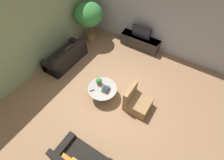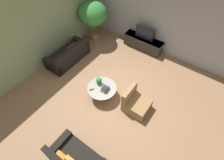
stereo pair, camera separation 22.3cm
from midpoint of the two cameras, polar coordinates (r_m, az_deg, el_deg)
ground_plane at (r=6.41m, az=-0.90°, el=-4.72°), size 24.00×24.00×0.00m
back_wall_stone at (r=7.62m, az=13.25°, el=19.54°), size 7.40×0.12×3.00m
side_wall_left at (r=7.27m, az=-23.04°, el=15.19°), size 0.12×7.40×3.00m
media_console at (r=8.16m, az=8.29°, el=12.20°), size 1.79×0.50×0.55m
television at (r=7.84m, az=8.73°, el=15.28°), size 0.85×0.13×0.56m
coffee_table at (r=6.14m, az=-4.15°, el=-3.47°), size 1.02×1.02×0.44m
couch_by_wall at (r=7.58m, az=-15.55°, el=7.23°), size 0.84×1.88×0.84m
armchair_wicker at (r=5.95m, az=7.02°, el=-7.16°), size 0.80×0.76×0.86m
potted_palm_tall at (r=8.10m, az=-8.44°, el=20.12°), size 1.24×1.24×1.80m
potted_plant_tabletop at (r=6.06m, az=-5.34°, el=-0.39°), size 0.21×0.21×0.27m
book_stack at (r=5.93m, az=-3.12°, el=-3.04°), size 0.28×0.33×0.13m
remote_black at (r=6.00m, az=-7.56°, el=-3.42°), size 0.12×0.16×0.02m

